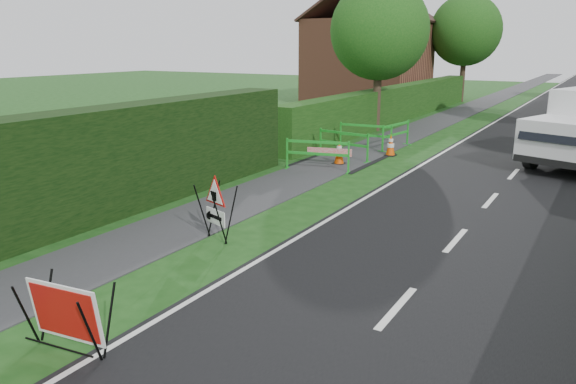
% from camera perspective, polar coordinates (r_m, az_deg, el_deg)
% --- Properties ---
extents(ground, '(120.00, 120.00, 0.00)m').
position_cam_1_polar(ground, '(9.06, -6.60, -10.60)').
color(ground, '#163F12').
rests_on(ground, ground).
extents(road_surface, '(6.00, 90.00, 0.02)m').
position_cam_1_polar(road_surface, '(41.76, 27.01, 7.83)').
color(road_surface, black).
rests_on(road_surface, ground).
extents(footpath, '(2.00, 90.00, 0.02)m').
position_cam_1_polar(footpath, '(42.44, 19.55, 8.66)').
color(footpath, '#2D2D30').
rests_on(footpath, ground).
extents(hedge_west_near, '(1.10, 18.00, 2.50)m').
position_cam_1_polar(hedge_west_near, '(12.52, -25.33, -4.70)').
color(hedge_west_near, black).
rests_on(hedge_west_near, ground).
extents(hedge_west_far, '(1.00, 24.00, 1.80)m').
position_cam_1_polar(hedge_west_far, '(30.45, 10.98, 7.16)').
color(hedge_west_far, '#14380F').
rests_on(hedge_west_far, ground).
extents(house_west, '(7.50, 7.40, 7.88)m').
position_cam_1_polar(house_west, '(39.47, 8.19, 13.16)').
color(house_west, brown).
rests_on(house_west, ground).
extents(tree_nw, '(4.40, 4.40, 6.70)m').
position_cam_1_polar(tree_nw, '(26.32, 9.28, 15.88)').
color(tree_nw, '#2D2116').
rests_on(tree_nw, ground).
extents(tree_fw, '(4.80, 4.80, 7.24)m').
position_cam_1_polar(tree_fw, '(41.63, 17.62, 15.38)').
color(tree_fw, '#2D2116').
rests_on(tree_fw, ground).
extents(red_rect_sign, '(1.17, 0.78, 0.95)m').
position_cam_1_polar(red_rect_sign, '(7.83, -21.69, -11.44)').
color(red_rect_sign, black).
rests_on(red_rect_sign, ground).
extents(triangle_sign, '(1.00, 1.00, 1.15)m').
position_cam_1_polar(triangle_sign, '(11.32, -7.50, -1.10)').
color(triangle_sign, black).
rests_on(triangle_sign, ground).
extents(traffic_cone_3, '(0.38, 0.38, 0.79)m').
position_cam_1_polar(traffic_cone_3, '(18.77, 5.22, 4.00)').
color(traffic_cone_3, black).
rests_on(traffic_cone_3, ground).
extents(traffic_cone_4, '(0.38, 0.38, 0.79)m').
position_cam_1_polar(traffic_cone_4, '(20.50, 10.39, 4.73)').
color(traffic_cone_4, black).
rests_on(traffic_cone_4, ground).
extents(ped_barrier_0, '(2.09, 0.78, 1.00)m').
position_cam_1_polar(ped_barrier_0, '(17.66, 3.01, 4.15)').
color(ped_barrier_0, '#1A9322').
rests_on(ped_barrier_0, ground).
extents(ped_barrier_1, '(2.09, 0.72, 1.00)m').
position_cam_1_polar(ped_barrier_1, '(19.59, 5.65, 5.15)').
color(ped_barrier_1, '#1A9322').
rests_on(ped_barrier_1, ground).
extents(ped_barrier_2, '(2.08, 0.51, 1.00)m').
position_cam_1_polar(ped_barrier_2, '(21.51, 7.88, 5.94)').
color(ped_barrier_2, '#1A9322').
rests_on(ped_barrier_2, ground).
extents(ped_barrier_3, '(0.64, 2.09, 1.00)m').
position_cam_1_polar(ped_barrier_3, '(21.98, 10.90, 6.00)').
color(ped_barrier_3, '#1A9322').
rests_on(ped_barrier_3, ground).
extents(redwhite_plank, '(1.47, 0.38, 0.25)m').
position_cam_1_polar(redwhite_plank, '(18.65, 4.20, 2.73)').
color(redwhite_plank, red).
rests_on(redwhite_plank, ground).
extents(hatchback_car, '(2.50, 3.63, 1.15)m').
position_cam_1_polar(hatchback_car, '(32.90, 26.82, 7.41)').
color(hatchback_car, silver).
rests_on(hatchback_car, ground).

